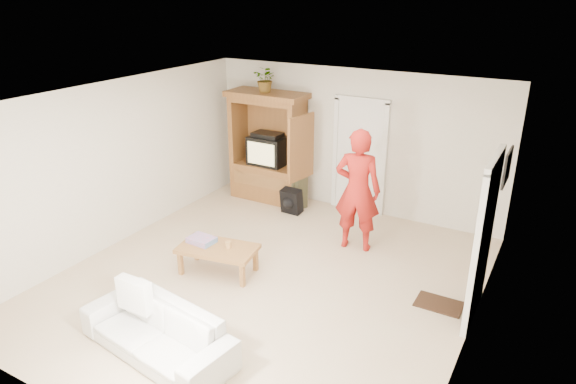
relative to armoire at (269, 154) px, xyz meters
name	(u,v)px	position (x,y,z in m)	size (l,w,h in m)	color
floor	(267,280)	(1.58, -2.66, -0.91)	(6.00, 6.00, 0.00)	tan
ceiling	(263,99)	(1.58, -2.66, 1.69)	(6.00, 6.00, 0.00)	white
wall_back	(353,141)	(1.58, 0.34, 0.39)	(5.50, 5.50, 0.00)	silver
wall_front	(81,310)	(1.58, -5.66, 0.39)	(5.50, 5.50, 0.00)	silver
wall_left	(117,164)	(-1.17, -2.66, 0.39)	(6.00, 6.00, 0.00)	silver
wall_right	(479,243)	(4.33, -2.66, 0.39)	(6.00, 6.00, 0.00)	silver
armoire	(269,154)	(0.00, 0.00, 0.00)	(1.82, 1.14, 2.10)	brown
door_back	(359,158)	(1.73, 0.31, 0.11)	(0.85, 0.05, 2.04)	white
doorway_right	(484,243)	(4.30, -2.06, 0.11)	(0.05, 0.90, 2.04)	black
framed_picture	(507,167)	(4.31, -0.76, 0.69)	(0.03, 0.60, 0.48)	black
doormat	(439,304)	(3.88, -2.06, -0.90)	(0.60, 0.40, 0.02)	#382316
plant	(266,79)	(-0.02, -0.03, 1.43)	(0.43, 0.37, 0.47)	#4C7238
man	(358,190)	(2.28, -1.10, 0.07)	(0.71, 0.47, 1.96)	#AD1C17
sofa	(157,332)	(1.32, -4.59, -0.63)	(1.92, 0.75, 0.56)	silver
coffee_table	(218,250)	(0.85, -2.82, -0.55)	(1.21, 0.80, 0.42)	#9D6736
towel	(202,240)	(0.56, -2.82, -0.45)	(0.38, 0.28, 0.08)	#EB4E73
candle	(228,245)	(1.00, -2.77, -0.44)	(0.08, 0.08, 0.10)	tan
backpack_black	(292,202)	(0.74, -0.43, -0.68)	(0.37, 0.22, 0.45)	black
backpack_olive	(297,190)	(0.68, -0.12, -0.58)	(0.35, 0.25, 0.66)	#47442B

